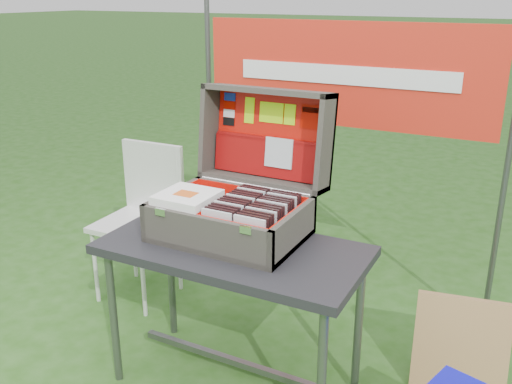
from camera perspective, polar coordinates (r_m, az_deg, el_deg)
The scene contains 91 objects.
table at distance 2.59m, azimuth -2.20°, elevation -12.45°, with size 1.12×0.56×0.70m, color black, non-canonical shape.
table_top at distance 2.43m, azimuth -2.30°, elevation -5.81°, with size 1.12×0.56×0.04m, color black.
table_leg_fl at distance 2.70m, azimuth -14.06°, elevation -12.03°, with size 0.04×0.04×0.66m, color #59595B.
table_leg_fr at distance 2.26m, azimuth 6.55°, elevation -18.56°, with size 0.04×0.04×0.66m, color #59595B.
table_leg_bl at distance 3.00m, azimuth -8.48°, elevation -8.32°, with size 0.04×0.04×0.66m, color #59595B.
table_leg_br at distance 2.60m, azimuth 10.20°, elevation -13.08°, with size 0.04×0.04×0.66m, color #59595B.
table_brace at distance 2.72m, azimuth -2.13°, elevation -16.58°, with size 0.97×0.03×0.03m, color #59595B.
suitcase at distance 2.45m, azimuth -1.98°, elevation 2.43°, with size 0.62×0.61×0.60m, color #5E5A4F, non-canonical shape.
suitcase_base_bottom at distance 2.50m, azimuth -2.58°, elevation -4.23°, with size 0.62×0.45×0.02m, color #5E5A4F.
suitcase_base_wall_front at distance 2.31m, azimuth -5.24°, elevation -4.46°, with size 0.62×0.02×0.17m, color #5E5A4F.
suitcase_base_wall_back at distance 2.64m, azimuth -0.31°, elevation -1.20°, with size 0.62×0.02×0.17m, color #5E5A4F.
suitcase_base_wall_left at distance 2.63m, azimuth -8.26°, elevation -1.55°, with size 0.02×0.45×0.17m, color #5E5A4F.
suitcase_base_wall_right at distance 2.35m, azimuth 3.74°, elevation -4.00°, with size 0.02×0.45×0.17m, color #5E5A4F.
suitcase_liner_floor at distance 2.49m, azimuth -2.59°, elevation -3.91°, with size 0.57×0.40×0.01m, color red.
suitcase_latch_left at distance 2.38m, azimuth -9.52°, elevation -1.99°, with size 0.05×0.01×0.03m, color silver.
suitcase_latch_right at distance 2.17m, azimuth -1.01°, elevation -3.82°, with size 0.05×0.01×0.03m, color silver.
suitcase_hinge at distance 2.63m, azimuth -0.19°, elevation 0.59°, with size 0.02×0.02×0.56m, color silver.
suitcase_lid_back at distance 2.72m, azimuth 1.60°, elevation 5.70°, with size 0.62×0.45×0.02m, color #5E5A4F.
suitcase_lid_rim_far at distance 2.64m, azimuth 1.21°, elevation 10.09°, with size 0.62×0.02×0.17m, color #5E5A4F.
suitcase_lid_rim_near at distance 2.70m, azimuth 0.65°, elevation 1.14°, with size 0.62×0.02×0.17m, color #5E5A4F.
suitcase_lid_rim_left at distance 2.80m, azimuth -4.57°, elevation 6.23°, with size 0.02×0.45×0.17m, color #5E5A4F.
suitcase_lid_rim_right at distance 2.54m, azimuth 6.97°, elevation 4.77°, with size 0.02×0.45×0.17m, color #5E5A4F.
suitcase_lid_liner at distance 2.71m, azimuth 1.46°, elevation 5.67°, with size 0.57×0.39×0.01m, color red.
suitcase_liner_wall_front at distance 2.32m, azimuth -5.04°, elevation -4.04°, with size 0.57×0.01×0.14m, color red.
suitcase_liner_wall_back at distance 2.63m, azimuth -0.47°, elevation -1.05°, with size 0.57×0.01×0.14m, color red.
suitcase_liner_wall_left at distance 2.61m, azimuth -8.00°, elevation -1.35°, with size 0.01×0.40×0.14m, color red.
suitcase_liner_wall_right at distance 2.35m, azimuth 3.41°, elevation -3.66°, with size 0.01×0.40×0.14m, color red.
suitcase_lid_pocket at distance 2.71m, azimuth 1.14°, elevation 3.46°, with size 0.55×0.18×0.03m, color maroon.
suitcase_pocket_edge at distance 2.69m, azimuth 1.20°, elevation 5.31°, with size 0.54×0.02×0.02m, color maroon.
suitcase_pocket_cd at distance 2.66m, azimuth 2.30°, elevation 3.93°, with size 0.14×0.14×0.01m, color silver.
lid_sticker_cc_a at distance 2.80m, azimuth -2.63°, elevation 9.49°, with size 0.06×0.04×0.00m, color #1933B2.
lid_sticker_cc_b at distance 2.80m, azimuth -2.67°, elevation 8.67°, with size 0.06×0.04×0.00m, color #B60D00.
lid_sticker_cc_c at distance 2.80m, azimuth -2.71°, elevation 7.86°, with size 0.06×0.04×0.00m, color white.
lid_sticker_cc_d at distance 2.81m, azimuth -2.75°, elevation 7.05°, with size 0.06×0.04×0.00m, color black.
lid_card_neon_tall at distance 2.75m, azimuth -0.66°, elevation 8.17°, with size 0.05×0.12×0.00m, color #B6F90E.
lid_card_neon_main at distance 2.69m, azimuth 1.55°, elevation 7.94°, with size 0.12×0.09×0.00m, color #B6F90E.
lid_card_neon_small at distance 2.65m, azimuth 3.40°, elevation 7.74°, with size 0.06×0.09×0.00m, color #B6F90E.
lid_sticker_band at distance 2.61m, azimuth 5.64°, elevation 7.48°, with size 0.11×0.11×0.00m, color #B60D00.
lid_sticker_band_bar at distance 2.61m, azimuth 5.69°, elevation 8.14°, with size 0.10×0.02×0.00m, color black.
cd_left_0 at distance 2.31m, azimuth -3.94°, elevation -3.72°, with size 0.14×0.01×0.16m, color silver.
cd_left_1 at distance 2.33m, azimuth -3.63°, elevation -3.51°, with size 0.14×0.01×0.16m, color black.
cd_left_2 at distance 2.35m, azimuth -3.32°, elevation -3.31°, with size 0.14×0.01×0.16m, color black.
cd_left_3 at distance 2.37m, azimuth -3.01°, elevation -3.11°, with size 0.14×0.01×0.16m, color black.
cd_left_4 at distance 2.38m, azimuth -2.71°, elevation -2.91°, with size 0.14×0.01×0.16m, color silver.
cd_left_5 at distance 2.40m, azimuth -2.42°, elevation -2.71°, with size 0.14×0.01×0.16m, color black.
cd_left_6 at distance 2.42m, azimuth -2.13°, elevation -2.52°, with size 0.14×0.01×0.16m, color black.
cd_left_7 at distance 2.44m, azimuth -1.84°, elevation -2.33°, with size 0.14×0.01×0.16m, color black.
cd_left_8 at distance 2.46m, azimuth -1.56°, elevation -2.14°, with size 0.14×0.01×0.16m, color silver.
cd_left_9 at distance 2.48m, azimuth -1.29°, elevation -1.96°, with size 0.14×0.01×0.16m, color black.
cd_left_10 at distance 2.50m, azimuth -1.02°, elevation -1.78°, with size 0.14×0.01×0.16m, color black.
cd_left_11 at distance 2.52m, azimuth -0.75°, elevation -1.60°, with size 0.14×0.01×0.16m, color black.
cd_left_12 at distance 2.54m, azimuth -0.49°, elevation -1.42°, with size 0.14×0.01×0.16m, color silver.
cd_left_13 at distance 2.56m, azimuth -0.23°, elevation -1.25°, with size 0.14×0.01×0.16m, color black.
cd_left_14 at distance 2.58m, azimuth 0.02°, elevation -1.08°, with size 0.14×0.01×0.16m, color black.
cd_right_0 at distance 2.24m, azimuth -0.65°, elevation -4.44°, with size 0.14×0.01×0.16m, color silver.
cd_right_1 at distance 2.26m, azimuth -0.35°, elevation -4.21°, with size 0.14×0.01×0.16m, color black.
cd_right_2 at distance 2.28m, azimuth -0.06°, elevation -3.99°, with size 0.14×0.01×0.16m, color black.
cd_right_3 at distance 2.30m, azimuth 0.22°, elevation -3.78°, with size 0.14×0.01×0.16m, color black.
cd_right_4 at distance 2.32m, azimuth 0.50°, elevation -3.57°, with size 0.14×0.01×0.16m, color silver.
cd_right_5 at distance 2.34m, azimuth 0.78°, elevation -3.36°, with size 0.14×0.01×0.16m, color black.
cd_right_6 at distance 2.36m, azimuth 1.05°, elevation -3.15°, with size 0.14×0.01×0.16m, color black.
cd_right_7 at distance 2.38m, azimuth 1.31°, elevation -2.95°, with size 0.14×0.01×0.16m, color black.
cd_right_8 at distance 2.40m, azimuth 1.58°, elevation -2.76°, with size 0.14×0.01×0.16m, color silver.
cd_right_9 at distance 2.42m, azimuth 1.83°, elevation -2.56°, with size 0.14×0.01×0.16m, color black.
cd_right_10 at distance 2.44m, azimuth 2.08°, elevation -2.37°, with size 0.14×0.01×0.16m, color black.
cd_right_11 at distance 2.46m, azimuth 2.33°, elevation -2.18°, with size 0.14×0.01×0.16m, color black.
cd_right_12 at distance 2.48m, azimuth 2.58°, elevation -2.00°, with size 0.14×0.01×0.16m, color silver.
cd_right_13 at distance 2.50m, azimuth 2.82°, elevation -1.81°, with size 0.14×0.01×0.16m, color black.
cd_right_14 at distance 2.52m, azimuth 3.05°, elevation -1.63°, with size 0.14×0.01×0.16m, color black.
songbook_0 at distance 2.46m, azimuth -6.87°, elevation -0.84°, with size 0.23×0.23×0.01m, color white.
songbook_1 at distance 2.46m, azimuth -6.87°, elevation -0.73°, with size 0.23×0.23×0.01m, color white.
songbook_2 at distance 2.45m, azimuth -6.88°, elevation -0.62°, with size 0.23×0.23×0.01m, color white.
songbook_3 at distance 2.45m, azimuth -6.88°, elevation -0.51°, with size 0.23×0.23×0.01m, color white.
songbook_4 at distance 2.45m, azimuth -6.89°, elevation -0.40°, with size 0.23×0.23×0.01m, color white.
songbook_5 at distance 2.45m, azimuth -6.89°, elevation -0.29°, with size 0.23×0.23×0.01m, color white.
songbook_6 at distance 2.45m, azimuth -6.90°, elevation -0.18°, with size 0.23×0.23×0.01m, color white.
songbook_graphic at distance 2.44m, azimuth -7.03°, elevation -0.16°, with size 0.09×0.07×0.00m, color #D85919.
chair at distance 3.34m, azimuth -11.96°, elevation -3.32°, with size 0.41×0.45×0.89m, color silver, non-canonical shape.
chair_seat at distance 3.34m, azimuth -11.97°, elevation -3.16°, with size 0.41×0.41×0.03m, color silver.
chair_backrest at distance 3.40m, azimuth -10.19°, elevation 1.40°, with size 0.41×0.03×0.43m, color silver.
chair_leg_fl at distance 3.42m, azimuth -15.78°, elevation -7.10°, with size 0.02×0.02×0.46m, color silver.
chair_leg_fr at distance 3.22m, azimuth -11.23°, elevation -8.53°, with size 0.02×0.02×0.46m, color silver.
chair_leg_bl at distance 3.65m, azimuth -12.12°, elevation -5.05°, with size 0.02×0.02×0.46m, color silver.
chair_leg_br at distance 3.46m, azimuth -7.67°, elevation -6.22°, with size 0.02×0.02×0.46m, color silver.
chair_upright_left at distance 3.51m, azimuth -12.42°, elevation 1.64°, with size 0.02×0.02×0.43m, color silver.
chair_upright_right at distance 3.31m, azimuth -7.81°, elevation 0.82°, with size 0.02×0.02×0.43m, color silver.
cardboard_box at distance 2.81m, azimuth 19.76°, elevation -14.17°, with size 0.41×0.06×0.43m, color #A37544.
banner_post_left at distance 3.56m, azimuth -4.59°, elevation 5.30°, with size 0.03×0.03×1.70m, color #59595B.
banner_post_right at distance 3.04m, azimuth 23.67°, elevation 1.23°, with size 0.03×0.03×1.70m, color #59595B.
banner at distance 3.10m, azimuth 8.80°, elevation 11.51°, with size 1.60×0.01×0.55m, color red.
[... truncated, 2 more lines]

